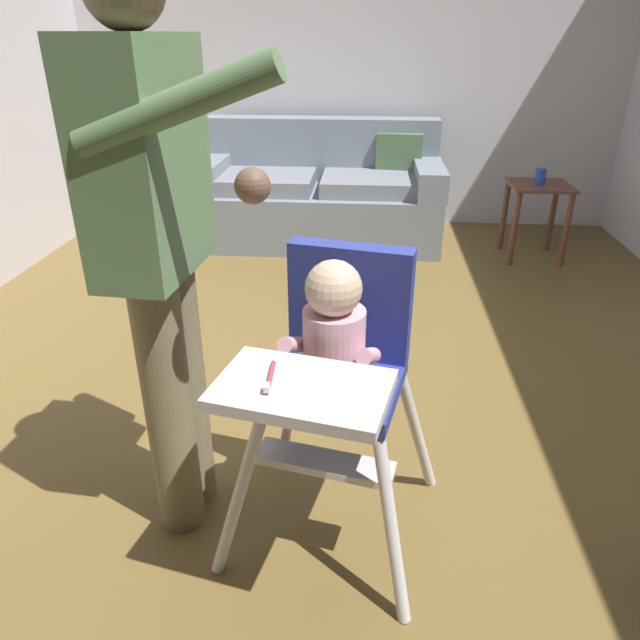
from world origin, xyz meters
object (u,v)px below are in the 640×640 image
object	(u,v)px
side_table	(537,204)
sippy_cup	(540,176)
high_chair	(336,354)
adult_standing	(159,247)
couch	(320,195)

from	to	relation	value
side_table	sippy_cup	distance (m)	0.19
high_chair	adult_standing	world-z (taller)	adult_standing
couch	sippy_cup	world-z (taller)	couch
couch	adult_standing	world-z (taller)	adult_standing
high_chair	sippy_cup	xyz separation A→B (m)	(1.23, 2.63, -0.06)
side_table	sippy_cup	xyz separation A→B (m)	(-0.01, 0.00, 0.19)
high_chair	sippy_cup	world-z (taller)	high_chair
sippy_cup	adult_standing	bearing A→B (deg)	-123.38
adult_standing	side_table	bearing A→B (deg)	61.10
sippy_cup	high_chair	bearing A→B (deg)	-114.99
high_chair	side_table	world-z (taller)	high_chair
side_table	adult_standing	bearing A→B (deg)	-123.52
high_chair	sippy_cup	bearing A→B (deg)	167.27
side_table	couch	bearing A→B (deg)	168.27
couch	side_table	size ratio (longest dim) A/B	3.47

